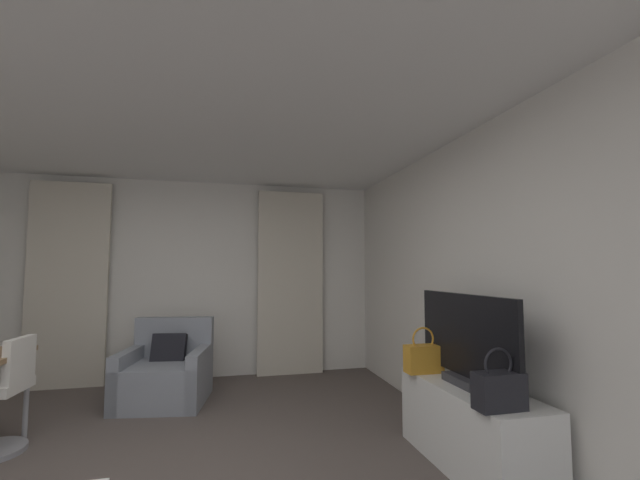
% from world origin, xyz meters
% --- Properties ---
extents(wall_window, '(5.12, 0.06, 2.60)m').
position_xyz_m(wall_window, '(0.00, 3.03, 1.30)').
color(wall_window, silver).
rests_on(wall_window, ground).
extents(wall_right, '(0.06, 6.12, 2.60)m').
position_xyz_m(wall_right, '(2.53, 0.00, 1.30)').
color(wall_right, silver).
rests_on(wall_right, ground).
extents(ceiling, '(5.12, 6.12, 0.06)m').
position_xyz_m(ceiling, '(0.00, 0.00, 2.63)').
color(ceiling, white).
rests_on(ceiling, wall_left).
extents(curtain_left_panel, '(0.90, 0.06, 2.50)m').
position_xyz_m(curtain_left_panel, '(-1.38, 2.90, 1.25)').
color(curtain_left_panel, beige).
rests_on(curtain_left_panel, ground).
extents(curtain_right_panel, '(0.90, 0.06, 2.50)m').
position_xyz_m(curtain_right_panel, '(1.38, 2.90, 1.25)').
color(curtain_right_panel, beige).
rests_on(curtain_right_panel, ground).
extents(armchair, '(0.98, 0.96, 0.86)m').
position_xyz_m(armchair, '(-0.12, 2.08, 0.29)').
color(armchair, gray).
rests_on(armchair, ground).
extents(tv_console, '(0.47, 1.26, 0.58)m').
position_xyz_m(tv_console, '(2.21, 0.04, 0.29)').
color(tv_console, white).
rests_on(tv_console, ground).
extents(tv_flatscreen, '(0.20, 1.15, 0.66)m').
position_xyz_m(tv_flatscreen, '(2.21, 0.07, 0.89)').
color(tv_flatscreen, '#333338').
rests_on(tv_flatscreen, tv_console).
extents(handbag_primary, '(0.30, 0.14, 0.37)m').
position_xyz_m(handbag_primary, '(2.07, 0.46, 0.70)').
color(handbag_primary, orange).
rests_on(handbag_primary, tv_console).
extents(handbag_secondary, '(0.30, 0.14, 0.37)m').
position_xyz_m(handbag_secondary, '(2.09, -0.44, 0.70)').
color(handbag_secondary, black).
rests_on(handbag_secondary, tv_console).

